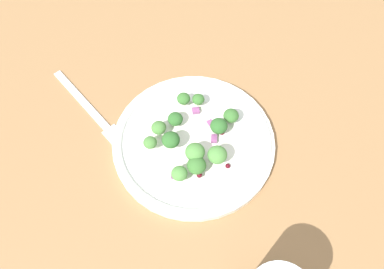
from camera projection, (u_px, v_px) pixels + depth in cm
name	position (u px, v px, depth cm)	size (l,w,h in cm)	color
ground_plane	(198.00, 135.00, 59.40)	(180.00, 180.00, 2.00)	olive
plate	(192.00, 141.00, 56.74)	(24.33, 24.33, 1.70)	white
dressing_pool	(192.00, 139.00, 56.37)	(14.11, 14.11, 0.20)	white
broccoli_floret_0	(195.00, 152.00, 52.97)	(2.80, 2.80, 2.83)	#ADD18E
broccoli_floret_1	(197.00, 165.00, 52.33)	(2.70, 2.70, 2.73)	#8EB77A
broccoli_floret_2	(175.00, 119.00, 56.46)	(2.29, 2.29, 2.32)	#8EB77A
broccoli_floret_3	(159.00, 128.00, 55.34)	(2.20, 2.20, 2.23)	#9EC684
broccoli_floret_4	(217.00, 155.00, 52.58)	(2.78, 2.78, 2.82)	#8EB77A
broccoli_floret_5	(219.00, 125.00, 55.42)	(2.57, 2.57, 2.60)	#9EC684
broccoli_floret_6	(231.00, 116.00, 56.70)	(2.34, 2.34, 2.37)	#9EC684
broccoli_floret_7	(171.00, 140.00, 53.71)	(2.61, 2.61, 2.64)	#9EC684
broccoli_floret_8	(184.00, 99.00, 58.22)	(2.07, 2.07, 2.10)	#ADD18E
broccoli_floret_9	(182.00, 174.00, 51.80)	(2.27, 2.27, 2.30)	#9EC684
broccoli_floret_10	(198.00, 99.00, 58.31)	(1.92, 1.92, 1.94)	#9EC684
broccoli_floret_11	(150.00, 143.00, 54.06)	(1.98, 1.98, 2.00)	#ADD18E
cranberry_0	(222.00, 131.00, 56.69)	(0.76, 0.76, 0.76)	#4C0A14
cranberry_1	(199.00, 175.00, 52.52)	(0.78, 0.78, 0.78)	#4C0A14
cranberry_2	(228.00, 166.00, 53.83)	(0.72, 0.72, 0.72)	#4C0A14
onion_bit_0	(211.00, 124.00, 57.52)	(1.37, 0.80, 0.47)	#934C84
onion_bit_1	(196.00, 111.00, 58.41)	(1.12, 0.97, 0.59)	#934C84
onion_bit_2	(197.00, 161.00, 54.18)	(0.82, 1.08, 0.36)	#843D75
onion_bit_3	(176.00, 176.00, 52.66)	(1.29, 0.82, 0.57)	#843D75
onion_bit_4	(214.00, 139.00, 55.88)	(0.89, 1.29, 0.50)	#934C84
fork	(92.00, 110.00, 60.26)	(16.87, 11.12, 0.50)	silver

